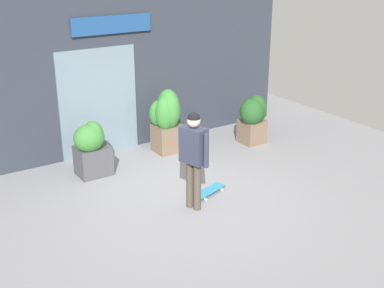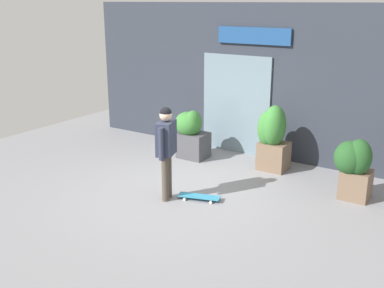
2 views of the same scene
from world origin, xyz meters
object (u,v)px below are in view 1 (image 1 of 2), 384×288
at_px(skateboarder, 194,151).
at_px(skateboard, 209,191).
at_px(planter_box_mid, 92,147).
at_px(planter_box_right, 166,119).
at_px(planter_box_left, 253,117).

relative_size(skateboarder, skateboard, 2.16).
relative_size(skateboarder, planter_box_mid, 1.54).
height_order(skateboarder, planter_box_right, skateboarder).
bearing_deg(skateboard, skateboarder, -168.57).
bearing_deg(planter_box_mid, planter_box_right, 9.35).
distance_m(skateboarder, planter_box_mid, 2.42).
relative_size(planter_box_right, planter_box_mid, 1.26).
distance_m(planter_box_left, planter_box_right, 2.00).
bearing_deg(skateboard, planter_box_left, 16.58).
bearing_deg(planter_box_left, planter_box_mid, 174.54).
distance_m(skateboard, planter_box_mid, 2.44).
xyz_separation_m(skateboard, planter_box_mid, (-1.42, 1.91, 0.54)).
height_order(skateboard, planter_box_mid, planter_box_mid).
bearing_deg(skateboard, planter_box_mid, 109.28).
bearing_deg(skateboard, planter_box_right, 61.71).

